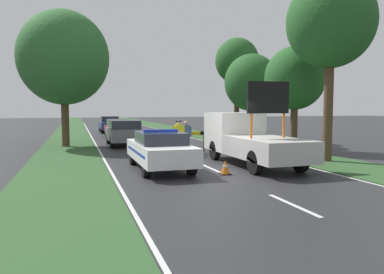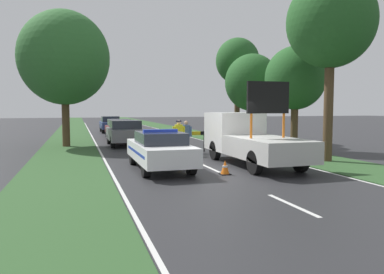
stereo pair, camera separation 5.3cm
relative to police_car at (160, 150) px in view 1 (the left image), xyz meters
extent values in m
plane|color=#28282B|center=(1.88, -0.78, -0.74)|extent=(160.00, 160.00, 0.00)
cube|color=silver|center=(1.88, -5.94, -0.74)|extent=(0.12, 2.15, 0.01)
cube|color=silver|center=(1.88, -0.21, -0.74)|extent=(0.12, 2.15, 0.01)
cube|color=silver|center=(1.88, 5.52, -0.74)|extent=(0.12, 2.15, 0.01)
cube|color=silver|center=(1.88, 11.25, -0.74)|extent=(0.12, 2.15, 0.01)
cube|color=silver|center=(1.88, 16.98, -0.74)|extent=(0.12, 2.15, 0.01)
cube|color=silver|center=(1.88, 22.71, -0.74)|extent=(0.12, 2.15, 0.01)
cube|color=silver|center=(1.88, 28.44, -0.74)|extent=(0.12, 2.15, 0.01)
cube|color=silver|center=(1.88, 34.17, -0.74)|extent=(0.12, 2.15, 0.01)
cube|color=silver|center=(1.88, 39.90, -0.74)|extent=(0.12, 2.15, 0.01)
cube|color=silver|center=(1.88, 45.63, -0.74)|extent=(0.12, 2.15, 0.01)
cube|color=silver|center=(-1.78, 14.08, -0.74)|extent=(0.10, 65.11, 0.01)
cube|color=silver|center=(5.55, 14.08, -0.74)|extent=(0.10, 65.11, 0.01)
cube|color=#2D5128|center=(-3.39, 19.22, -0.73)|extent=(3.02, 120.00, 0.03)
cube|color=#2D5128|center=(7.16, 19.22, -0.73)|extent=(3.02, 120.00, 0.03)
cube|color=white|center=(0.00, 0.02, -0.08)|extent=(1.79, 4.73, 0.63)
cube|color=#282D38|center=(0.00, -0.12, 0.44)|extent=(1.57, 2.17, 0.42)
cylinder|color=black|center=(-0.77, 1.48, -0.40)|extent=(0.24, 0.68, 0.68)
cylinder|color=black|center=(0.77, 1.48, -0.40)|extent=(0.24, 0.68, 0.68)
cylinder|color=black|center=(-0.77, -1.45, -0.40)|extent=(0.24, 0.68, 0.68)
cylinder|color=black|center=(0.77, -1.45, -0.40)|extent=(0.24, 0.68, 0.68)
cube|color=#1E38C6|center=(0.00, -0.12, 0.71)|extent=(1.25, 0.24, 0.10)
cube|color=#193399|center=(0.00, 0.02, -0.05)|extent=(1.80, 3.88, 0.10)
cube|color=black|center=(0.00, 2.42, -0.15)|extent=(0.98, 0.08, 0.38)
cube|color=white|center=(3.77, 1.82, 0.50)|extent=(2.04, 2.22, 1.65)
cube|color=#232833|center=(3.77, 2.91, 0.80)|extent=(1.73, 0.04, 0.73)
cube|color=#B2B2AD|center=(3.77, -1.24, 0.05)|extent=(2.04, 3.90, 0.76)
cylinder|color=#D16619|center=(3.10, -1.24, 0.88)|extent=(0.09, 0.09, 0.90)
cylinder|color=#D16619|center=(4.43, -1.24, 0.88)|extent=(0.09, 0.09, 0.90)
cube|color=black|center=(3.77, -1.24, 1.91)|extent=(1.66, 0.12, 1.16)
cylinder|color=black|center=(2.87, 1.82, -0.33)|extent=(0.24, 0.83, 0.83)
cylinder|color=black|center=(4.66, 1.82, -0.33)|extent=(0.24, 0.83, 0.83)
cylinder|color=black|center=(2.87, -2.02, -0.33)|extent=(0.24, 0.83, 0.83)
cylinder|color=black|center=(4.66, -2.02, -0.33)|extent=(0.24, 0.83, 0.83)
cylinder|color=black|center=(0.76, 4.82, -0.30)|extent=(0.07, 0.07, 0.88)
cylinder|color=black|center=(3.40, 4.82, -0.30)|extent=(0.07, 0.07, 0.88)
cube|color=yellow|center=(0.71, 4.82, 0.23)|extent=(0.55, 0.08, 0.19)
cube|color=black|center=(1.26, 4.82, 0.23)|extent=(0.55, 0.08, 0.19)
cube|color=yellow|center=(1.81, 4.82, 0.23)|extent=(0.55, 0.08, 0.19)
cube|color=black|center=(2.35, 4.82, 0.23)|extent=(0.55, 0.08, 0.19)
cube|color=yellow|center=(2.90, 4.82, 0.23)|extent=(0.55, 0.08, 0.19)
cube|color=black|center=(3.45, 4.82, 0.23)|extent=(0.55, 0.08, 0.19)
cylinder|color=#191E38|center=(1.66, 3.76, -0.32)|extent=(0.16, 0.16, 0.85)
cylinder|color=#191E38|center=(1.83, 3.76, -0.32)|extent=(0.16, 0.16, 0.85)
cylinder|color=yellow|center=(1.74, 3.76, 0.42)|extent=(0.39, 0.39, 0.63)
cylinder|color=yellow|center=(1.50, 3.76, 0.39)|extent=(0.13, 0.13, 0.54)
cylinder|color=yellow|center=(1.99, 3.76, 0.39)|extent=(0.13, 0.13, 0.54)
sphere|color=beige|center=(1.74, 3.76, 0.85)|extent=(0.22, 0.22, 0.22)
cylinder|color=#141933|center=(1.74, 3.76, 0.91)|extent=(0.25, 0.25, 0.05)
cylinder|color=#191E38|center=(2.22, 4.43, -0.33)|extent=(0.15, 0.15, 0.81)
cylinder|color=#191E38|center=(2.39, 4.43, -0.33)|extent=(0.15, 0.15, 0.81)
cylinder|color=#4C6B9E|center=(2.31, 4.43, 0.38)|extent=(0.37, 0.37, 0.61)
cylinder|color=#4C6B9E|center=(2.07, 4.43, 0.35)|extent=(0.12, 0.12, 0.52)
cylinder|color=#4C6B9E|center=(2.54, 4.43, 0.35)|extent=(0.12, 0.12, 0.52)
sphere|color=tan|center=(2.31, 4.43, 0.79)|extent=(0.21, 0.21, 0.21)
cube|color=black|center=(0.19, 3.99, -0.73)|extent=(0.53, 0.53, 0.03)
cone|color=orange|center=(0.19, 3.99, -0.36)|extent=(0.45, 0.45, 0.70)
cylinder|color=white|center=(0.19, 3.99, -0.33)|extent=(0.25, 0.25, 0.10)
cube|color=black|center=(1.90, -1.72, -0.73)|extent=(0.35, 0.35, 0.03)
cone|color=orange|center=(1.90, -1.72, -0.48)|extent=(0.30, 0.30, 0.46)
cylinder|color=white|center=(1.90, -1.72, -0.46)|extent=(0.17, 0.17, 0.06)
cube|color=black|center=(4.58, 4.17, -0.73)|extent=(0.52, 0.52, 0.03)
cone|color=orange|center=(4.58, 4.17, -0.37)|extent=(0.44, 0.44, 0.69)
cylinder|color=white|center=(4.58, 4.17, -0.33)|extent=(0.25, 0.25, 0.10)
cube|color=black|center=(1.76, 3.10, -0.73)|extent=(0.49, 0.49, 0.03)
cone|color=orange|center=(1.76, 3.10, -0.39)|extent=(0.42, 0.42, 0.64)
cylinder|color=white|center=(1.76, 3.10, -0.36)|extent=(0.23, 0.23, 0.09)
cube|color=slate|center=(-0.13, 9.35, -0.06)|extent=(1.95, 4.10, 0.70)
cube|color=#282D38|center=(-0.13, 9.23, 0.54)|extent=(1.71, 1.89, 0.50)
cylinder|color=black|center=(-0.99, 10.62, -0.41)|extent=(0.24, 0.67, 0.67)
cylinder|color=black|center=(0.72, 10.62, -0.41)|extent=(0.24, 0.67, 0.67)
cylinder|color=black|center=(-0.99, 8.08, -0.41)|extent=(0.24, 0.67, 0.67)
cylinder|color=black|center=(0.72, 8.08, -0.41)|extent=(0.24, 0.67, 0.67)
cube|color=maroon|center=(0.13, 15.35, -0.13)|extent=(1.79, 4.21, 0.56)
cube|color=#282D38|center=(0.13, 15.22, 0.42)|extent=(1.57, 1.93, 0.53)
cylinder|color=black|center=(-0.64, 16.66, -0.41)|extent=(0.24, 0.67, 0.67)
cylinder|color=black|center=(0.91, 16.66, -0.41)|extent=(0.24, 0.67, 0.67)
cylinder|color=black|center=(-0.64, 14.05, -0.41)|extent=(0.24, 0.67, 0.67)
cylinder|color=black|center=(0.91, 14.05, -0.41)|extent=(0.24, 0.67, 0.67)
cube|color=navy|center=(0.05, 22.17, -0.06)|extent=(1.72, 4.32, 0.61)
cube|color=#282D38|center=(0.05, 22.04, 0.51)|extent=(1.51, 1.99, 0.53)
cylinder|color=black|center=(-0.69, 23.51, -0.37)|extent=(0.24, 0.75, 0.75)
cylinder|color=black|center=(0.79, 23.51, -0.37)|extent=(0.24, 0.75, 0.75)
cylinder|color=black|center=(-0.69, 20.83, -0.37)|extent=(0.24, 0.75, 0.75)
cylinder|color=black|center=(0.79, 20.83, -0.37)|extent=(0.24, 0.75, 0.75)
cylinder|color=#4C3823|center=(7.41, 7.51, 0.56)|extent=(0.38, 0.38, 2.59)
ellipsoid|color=#235623|center=(7.41, 7.51, 3.10)|extent=(3.31, 3.31, 3.48)
cylinder|color=#4C3823|center=(7.97, 3.63, 0.59)|extent=(0.37, 0.37, 2.66)
ellipsoid|color=#235623|center=(7.97, 3.63, 3.09)|extent=(3.13, 3.13, 3.28)
cylinder|color=#4C3823|center=(7.63, 10.20, 1.44)|extent=(0.37, 0.37, 4.36)
ellipsoid|color=#235623|center=(7.63, 10.20, 4.73)|extent=(2.96, 2.96, 3.10)
cylinder|color=#4C3823|center=(-3.53, 9.60, 0.88)|extent=(0.44, 0.44, 3.24)
ellipsoid|color=#2D662D|center=(-3.53, 9.60, 4.43)|extent=(5.17, 5.17, 5.43)
cylinder|color=#4C3823|center=(7.23, -0.10, 1.50)|extent=(0.39, 0.39, 4.47)
ellipsoid|color=#235623|center=(7.23, -0.10, 5.09)|extent=(3.62, 3.62, 3.80)
camera|label=1|loc=(-2.95, -13.47, 1.53)|focal=35.00mm
camera|label=2|loc=(-2.89, -13.48, 1.53)|focal=35.00mm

